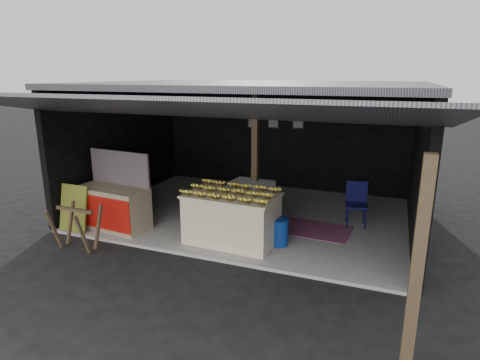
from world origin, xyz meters
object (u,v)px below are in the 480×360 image
at_px(neighbor_stall, 113,206).
at_px(sawhorse, 76,224).
at_px(water_barrel, 280,233).
at_px(banana_table, 232,218).
at_px(plastic_chair, 357,200).
at_px(white_crate, 252,203).

distance_m(neighbor_stall, sawhorse, 1.05).
distance_m(sawhorse, water_barrel, 3.80).
bearing_deg(sawhorse, water_barrel, 23.41).
bearing_deg(water_barrel, banana_table, -168.49).
bearing_deg(water_barrel, sawhorse, -157.58).
bearing_deg(banana_table, plastic_chair, 42.94).
bearing_deg(plastic_chair, banana_table, -149.65).
xyz_separation_m(sawhorse, plastic_chair, (4.73, 3.06, 0.10)).
height_order(banana_table, sawhorse, banana_table).
xyz_separation_m(neighbor_stall, sawhorse, (-0.00, -1.05, -0.02)).
xyz_separation_m(banana_table, water_barrel, (0.90, 0.18, -0.24)).
bearing_deg(water_barrel, white_crate, 135.91).
bearing_deg(banana_table, sawhorse, -151.52).
bearing_deg(sawhorse, plastic_chair, 33.91).
relative_size(banana_table, water_barrel, 3.68).
xyz_separation_m(white_crate, neighbor_stall, (-2.64, -1.22, 0.00)).
bearing_deg(white_crate, neighbor_stall, -150.69).
relative_size(white_crate, water_barrel, 1.97).
bearing_deg(white_crate, banana_table, -87.67).
bearing_deg(white_crate, sawhorse, -134.83).
xyz_separation_m(neighbor_stall, water_barrel, (3.50, 0.39, -0.24)).
xyz_separation_m(white_crate, water_barrel, (0.86, -0.83, -0.23)).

